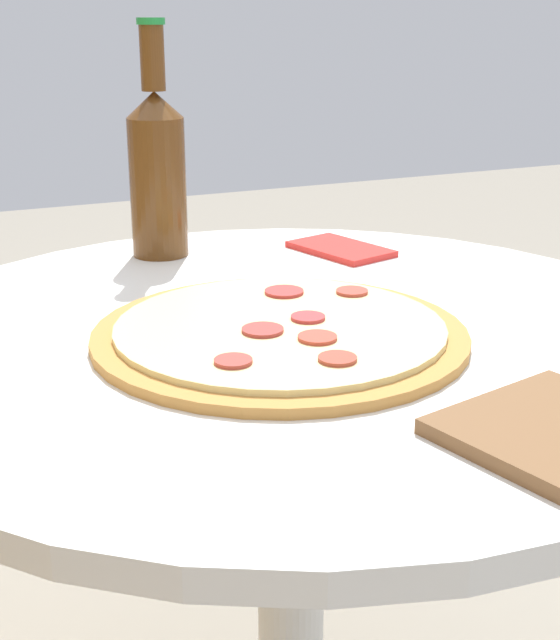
# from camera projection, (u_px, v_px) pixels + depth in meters

# --- Properties ---
(table) EXTENTS (0.84, 0.84, 0.68)m
(table) POSITION_uv_depth(u_px,v_px,m) (292.00, 456.00, 0.94)
(table) COLOR silver
(table) RESTS_ON ground_plane
(pizza) EXTENTS (0.36, 0.36, 0.02)m
(pizza) POSITION_uv_depth(u_px,v_px,m) (280.00, 332.00, 0.84)
(pizza) COLOR #B77F3D
(pizza) RESTS_ON table
(beer_bottle) EXTENTS (0.07, 0.07, 0.29)m
(beer_bottle) POSITION_uv_depth(u_px,v_px,m) (157.00, 167.00, 1.11)
(beer_bottle) COLOR #563314
(beer_bottle) RESTS_ON table
(napkin) EXTENTS (0.15, 0.11, 0.01)m
(napkin) POSITION_uv_depth(u_px,v_px,m) (341.00, 249.00, 1.16)
(napkin) COLOR red
(napkin) RESTS_ON table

